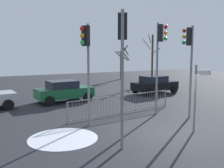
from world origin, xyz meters
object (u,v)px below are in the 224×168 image
at_px(traffic_light_rear_left, 86,52).
at_px(traffic_light_mid_right, 160,48).
at_px(car_black_mid, 155,84).
at_px(bare_tree_right, 122,63).
at_px(car_green_far, 64,91).
at_px(bare_tree_left, 152,58).
at_px(traffic_light_foreground_left, 122,49).
at_px(direction_sign_post, 196,94).
at_px(traffic_light_foreground_right, 189,51).

relative_size(traffic_light_rear_left, traffic_light_mid_right, 0.94).
xyz_separation_m(car_black_mid, bare_tree_right, (3.07, 10.83, 1.30)).
xyz_separation_m(car_green_far, bare_tree_left, (11.93, 6.23, 2.00)).
bearing_deg(car_black_mid, traffic_light_mid_right, -132.08).
height_order(car_green_far, bare_tree_right, bare_tree_right).
relative_size(traffic_light_mid_right, bare_tree_left, 0.93).
height_order(traffic_light_foreground_left, car_green_far, traffic_light_foreground_left).
bearing_deg(bare_tree_right, traffic_light_rear_left, -124.13).
xyz_separation_m(direction_sign_post, car_black_mid, (4.55, 9.01, -0.86)).
height_order(traffic_light_foreground_right, traffic_light_mid_right, traffic_light_mid_right).
bearing_deg(car_green_far, traffic_light_foreground_left, -99.27).
bearing_deg(bare_tree_right, traffic_light_foreground_left, -119.59).
bearing_deg(traffic_light_mid_right, traffic_light_foreground_right, 89.75).
height_order(car_green_far, car_black_mid, same).
xyz_separation_m(traffic_light_mid_right, car_black_mid, (4.08, 5.85, -2.86)).
distance_m(traffic_light_rear_left, direction_sign_post, 5.15).
distance_m(direction_sign_post, bare_tree_right, 21.26).
bearing_deg(traffic_light_rear_left, traffic_light_foreground_right, -129.51).
bearing_deg(car_green_far, bare_tree_left, 22.45).
height_order(traffic_light_foreground_left, traffic_light_rear_left, traffic_light_foreground_left).
bearing_deg(bare_tree_right, traffic_light_mid_right, -113.23).
xyz_separation_m(traffic_light_rear_left, car_black_mid, (8.38, 6.06, -2.66)).
bearing_deg(traffic_light_mid_right, direction_sign_post, 39.96).
xyz_separation_m(traffic_light_foreground_right, traffic_light_mid_right, (-0.98, 1.12, 0.15)).
xyz_separation_m(traffic_light_foreground_left, bare_tree_left, (12.59, 15.46, -0.77)).
bearing_deg(bare_tree_left, bare_tree_right, 105.28).
distance_m(car_black_mid, bare_tree_right, 11.33).
relative_size(traffic_light_rear_left, direction_sign_post, 1.62).
bearing_deg(car_black_mid, car_green_far, 172.38).
relative_size(traffic_light_foreground_right, traffic_light_mid_right, 0.96).
bearing_deg(bare_tree_left, car_green_far, -152.40).
bearing_deg(traffic_light_mid_right, car_black_mid, -166.51).
bearing_deg(car_green_far, traffic_light_foreground_right, -62.42).
bearing_deg(car_black_mid, bare_tree_right, 67.00).
bearing_deg(bare_tree_left, direction_sign_post, -120.09).
distance_m(traffic_light_rear_left, bare_tree_left, 17.72).
bearing_deg(bare_tree_right, car_black_mid, -105.85).
xyz_separation_m(car_green_far, bare_tree_right, (10.69, 10.77, 1.30)).
bearing_deg(car_black_mid, traffic_light_rear_left, -151.26).
bearing_deg(direction_sign_post, bare_tree_left, 69.94).
bearing_deg(traffic_light_rear_left, car_green_far, -36.86).
bearing_deg(car_green_far, bare_tree_right, 40.06).
height_order(traffic_light_foreground_left, traffic_light_mid_right, traffic_light_mid_right).
xyz_separation_m(bare_tree_left, bare_tree_right, (-1.24, 4.53, -0.70)).
bearing_deg(direction_sign_post, car_black_mid, 73.21).
distance_m(traffic_light_mid_right, car_black_mid, 7.68).
bearing_deg(traffic_light_mid_right, traffic_light_rear_left, -38.73).
relative_size(bare_tree_left, bare_tree_right, 1.26).
distance_m(traffic_light_foreground_right, car_black_mid, 8.09).
bearing_deg(traffic_light_rear_left, car_black_mid, -83.89).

